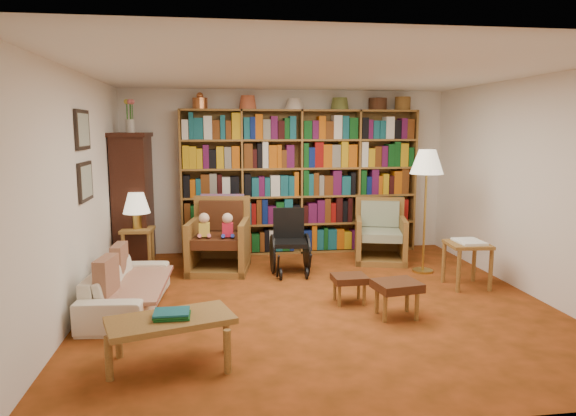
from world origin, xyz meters
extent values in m
plane|color=#A24319|center=(0.00, 0.00, 0.00)|extent=(5.00, 5.00, 0.00)
plane|color=white|center=(0.00, 0.00, 2.50)|extent=(5.00, 5.00, 0.00)
plane|color=white|center=(0.00, 2.50, 1.25)|extent=(5.00, 0.00, 5.00)
plane|color=white|center=(0.00, -2.50, 1.25)|extent=(5.00, 0.00, 5.00)
plane|color=white|center=(-2.50, 0.00, 1.25)|extent=(0.00, 5.00, 5.00)
plane|color=white|center=(2.50, 0.00, 1.25)|extent=(0.00, 5.00, 5.00)
cube|color=#A27132|center=(0.20, 2.34, 1.10)|extent=(3.60, 0.30, 2.20)
cube|color=black|center=(-2.25, 2.00, 0.90)|extent=(0.45, 0.90, 1.80)
cube|color=black|center=(-2.25, 2.00, 1.83)|extent=(0.50, 0.95, 0.06)
cylinder|color=silver|center=(-2.25, 2.00, 1.95)|extent=(0.12, 0.12, 0.18)
cube|color=black|center=(-2.48, 0.30, 1.90)|extent=(0.03, 0.52, 0.42)
cube|color=gray|center=(-2.46, 0.30, 1.90)|extent=(0.01, 0.44, 0.34)
cube|color=black|center=(-2.48, 0.30, 1.35)|extent=(0.03, 0.52, 0.42)
cube|color=gray|center=(-2.46, 0.30, 1.35)|extent=(0.01, 0.44, 0.34)
imported|color=#EEE3CA|center=(-2.05, 0.01, 0.23)|extent=(1.64, 0.75, 0.47)
cube|color=beige|center=(-2.00, 0.01, 0.30)|extent=(0.77, 1.36, 0.04)
cube|color=maroon|center=(-2.18, 0.36, 0.45)|extent=(0.14, 0.38, 0.38)
cube|color=maroon|center=(-2.18, -0.34, 0.45)|extent=(0.18, 0.42, 0.40)
cube|color=#A27132|center=(-2.15, 1.55, 0.57)|extent=(0.43, 0.43, 0.04)
cylinder|color=#A27132|center=(-2.32, 1.38, 0.27)|extent=(0.05, 0.05, 0.55)
cylinder|color=#A27132|center=(-1.98, 1.38, 0.27)|extent=(0.05, 0.05, 0.55)
cylinder|color=#A27132|center=(-2.32, 1.71, 0.27)|extent=(0.05, 0.05, 0.55)
cylinder|color=#A27132|center=(-1.98, 1.71, 0.27)|extent=(0.05, 0.05, 0.55)
cylinder|color=#B39139|center=(-2.15, 1.55, 0.69)|extent=(0.12, 0.12, 0.20)
cone|color=beige|center=(-2.15, 1.55, 0.94)|extent=(0.36, 0.36, 0.28)
cube|color=#A27132|center=(-1.07, 1.39, 0.04)|extent=(0.91, 0.94, 0.09)
cube|color=#A27132|center=(-1.43, 1.39, 0.35)|extent=(0.21, 0.82, 0.70)
cube|color=#A27132|center=(-0.72, 1.39, 0.35)|extent=(0.21, 0.82, 0.70)
cube|color=#A27132|center=(-1.07, 1.76, 0.49)|extent=(0.79, 0.22, 0.98)
cube|color=#492013|center=(-1.07, 1.36, 0.44)|extent=(0.72, 0.78, 0.13)
cube|color=#492013|center=(-1.07, 1.68, 0.72)|extent=(0.62, 0.21, 0.41)
cube|color=#BF3362|center=(-1.07, 1.79, 0.78)|extent=(0.61, 0.17, 0.44)
cube|color=#A27132|center=(1.26, 1.60, 0.04)|extent=(0.88, 0.90, 0.08)
cube|color=#A27132|center=(0.93, 1.60, 0.32)|extent=(0.25, 0.74, 0.64)
cube|color=#A27132|center=(1.58, 1.60, 0.32)|extent=(0.25, 0.74, 0.64)
cube|color=#A27132|center=(1.26, 1.93, 0.45)|extent=(0.72, 0.25, 0.90)
cube|color=gray|center=(1.26, 1.57, 0.40)|extent=(0.70, 0.75, 0.12)
cube|color=gray|center=(1.26, 1.86, 0.66)|extent=(0.57, 0.23, 0.38)
cube|color=black|center=(-0.13, 1.11, 0.42)|extent=(0.46, 0.46, 0.06)
cube|color=black|center=(-0.13, 1.32, 0.65)|extent=(0.42, 0.09, 0.42)
cylinder|color=black|center=(-0.36, 1.21, 0.26)|extent=(0.03, 0.52, 0.52)
cylinder|color=black|center=(0.10, 1.21, 0.26)|extent=(0.03, 0.52, 0.52)
cylinder|color=black|center=(-0.30, 0.85, 0.07)|extent=(0.03, 0.15, 0.15)
cylinder|color=black|center=(0.04, 0.85, 0.07)|extent=(0.03, 0.15, 0.15)
cylinder|color=#B39139|center=(1.65, 0.96, 0.01)|extent=(0.28, 0.28, 0.03)
cylinder|color=#B39139|center=(1.65, 0.96, 0.69)|extent=(0.03, 0.03, 1.39)
cone|color=beige|center=(1.65, 0.96, 1.49)|extent=(0.44, 0.44, 0.32)
cube|color=#A27132|center=(1.91, 0.27, 0.53)|extent=(0.52, 0.52, 0.04)
cylinder|color=#A27132|center=(1.71, 0.07, 0.25)|extent=(0.05, 0.05, 0.51)
cylinder|color=#A27132|center=(2.11, 0.07, 0.25)|extent=(0.05, 0.05, 0.51)
cylinder|color=#A27132|center=(1.71, 0.47, 0.25)|extent=(0.05, 0.05, 0.51)
cylinder|color=#A27132|center=(2.11, 0.47, 0.25)|extent=(0.05, 0.05, 0.51)
cube|color=white|center=(1.91, 0.27, 0.56)|extent=(0.33, 0.41, 0.03)
cube|color=#492013|center=(0.35, -0.11, 0.28)|extent=(0.38, 0.32, 0.07)
cylinder|color=#A27132|center=(0.21, -0.23, 0.12)|extent=(0.04, 0.04, 0.24)
cylinder|color=#A27132|center=(0.48, -0.23, 0.12)|extent=(0.04, 0.04, 0.24)
cylinder|color=#A27132|center=(0.21, 0.00, 0.12)|extent=(0.04, 0.04, 0.24)
cylinder|color=#A27132|center=(0.48, 0.00, 0.12)|extent=(0.04, 0.04, 0.24)
cube|color=#492013|center=(0.71, -0.60, 0.33)|extent=(0.49, 0.44, 0.09)
cylinder|color=#A27132|center=(0.55, -0.73, 0.14)|extent=(0.04, 0.04, 0.29)
cylinder|color=#A27132|center=(0.88, -0.73, 0.14)|extent=(0.04, 0.04, 0.29)
cylinder|color=#A27132|center=(0.55, -0.47, 0.14)|extent=(0.04, 0.04, 0.29)
cylinder|color=#A27132|center=(0.88, -0.47, 0.14)|extent=(0.04, 0.04, 0.29)
cube|color=#A27132|center=(-1.48, -1.39, 0.38)|extent=(1.09, 0.76, 0.05)
cylinder|color=#A27132|center=(-1.93, -1.59, 0.18)|extent=(0.06, 0.06, 0.36)
cylinder|color=#A27132|center=(-1.03, -1.59, 0.18)|extent=(0.06, 0.06, 0.36)
cylinder|color=#A27132|center=(-1.93, -1.19, 0.18)|extent=(0.06, 0.06, 0.36)
cylinder|color=#A27132|center=(-1.03, -1.19, 0.18)|extent=(0.06, 0.06, 0.36)
cube|color=brown|center=(-1.48, -1.39, 0.43)|extent=(0.33, 0.29, 0.05)
camera|label=1|loc=(-1.08, -5.43, 1.91)|focal=32.00mm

